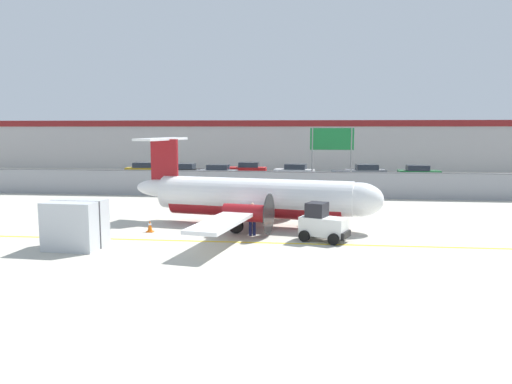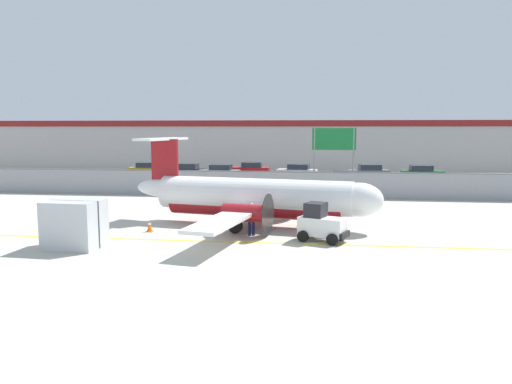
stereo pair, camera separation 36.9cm
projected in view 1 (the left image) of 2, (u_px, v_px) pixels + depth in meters
ground_plane at (221, 242)px, 24.24m from camera, size 140.00×140.00×0.01m
perimeter_fence at (256, 183)px, 39.88m from camera, size 98.00×0.10×2.10m
parking_lot_strip at (269, 181)px, 51.35m from camera, size 98.00×17.00×0.12m
background_building at (280, 144)px, 69.17m from camera, size 91.00×8.10×6.50m
commuter_airplane at (258, 198)px, 27.94m from camera, size 14.50×16.02×4.92m
baggage_tug at (322, 224)px, 24.33m from camera, size 2.57×2.06×1.88m
ground_crew_worker at (252, 217)px, 25.54m from camera, size 0.55×0.40×1.70m
cargo_container at (76, 225)px, 22.85m from camera, size 2.52×2.14×2.20m
traffic_cone_near_left at (302, 220)px, 28.20m from camera, size 0.36×0.36×0.64m
traffic_cone_near_right at (150, 226)px, 26.50m from camera, size 0.36×0.36×0.64m
parked_car_0 at (145, 170)px, 55.54m from camera, size 4.33×2.27×1.58m
parked_car_1 at (183, 171)px, 53.85m from camera, size 4.27×2.15×1.58m
parked_car_2 at (217, 172)px, 52.26m from camera, size 4.25×2.11×1.58m
parked_car_3 at (248, 169)px, 55.91m from camera, size 4.21×2.01×1.58m
parked_car_4 at (295, 172)px, 53.07m from camera, size 4.39×2.43×1.58m
parked_car_5 at (342, 179)px, 44.88m from camera, size 4.30×2.21×1.58m
parked_car_6 at (366, 172)px, 52.61m from camera, size 4.35×2.33×1.58m
parked_car_7 at (419, 173)px, 51.54m from camera, size 4.22×2.05×1.58m
highway_sign at (332, 145)px, 41.22m from camera, size 3.60×0.14×5.50m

